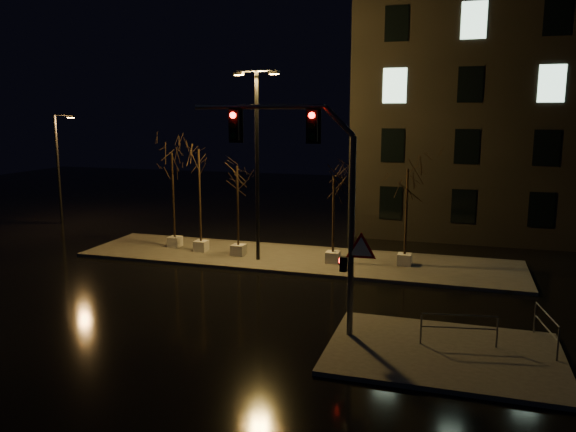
% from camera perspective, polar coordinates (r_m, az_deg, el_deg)
% --- Properties ---
extents(ground, '(90.00, 90.00, 0.00)m').
position_cam_1_polar(ground, '(22.88, -3.53, -8.21)').
color(ground, black).
rests_on(ground, ground).
extents(median, '(22.00, 5.00, 0.15)m').
position_cam_1_polar(median, '(28.31, 0.73, -4.37)').
color(median, '#413D3A').
rests_on(median, ground).
extents(sidewalk_corner, '(7.00, 5.00, 0.15)m').
position_cam_1_polar(sidewalk_corner, '(18.27, 15.51, -13.27)').
color(sidewalk_corner, '#413D3A').
rests_on(sidewalk_corner, ground).
extents(building, '(25.00, 12.00, 15.00)m').
position_cam_1_polar(building, '(38.81, 26.81, 9.62)').
color(building, black).
rests_on(building, ground).
extents(tree_0, '(1.80, 1.80, 5.22)m').
position_cam_1_polar(tree_0, '(30.49, -11.66, 4.20)').
color(tree_0, beige).
rests_on(tree_0, median).
extents(tree_1, '(1.80, 1.80, 5.48)m').
position_cam_1_polar(tree_1, '(29.23, -9.03, 4.42)').
color(tree_1, beige).
rests_on(tree_1, median).
extents(tree_2, '(1.80, 1.80, 4.69)m').
position_cam_1_polar(tree_2, '(28.15, -5.16, 3.05)').
color(tree_2, beige).
rests_on(tree_2, median).
extents(tree_3, '(1.80, 1.80, 4.32)m').
position_cam_1_polar(tree_3, '(26.73, 4.66, 2.06)').
color(tree_3, beige).
rests_on(tree_3, median).
extents(tree_4, '(1.80, 1.80, 4.72)m').
position_cam_1_polar(tree_4, '(26.76, 12.01, 2.53)').
color(tree_4, beige).
rests_on(tree_4, median).
extents(traffic_signal_mast, '(6.08, 0.43, 7.42)m').
position_cam_1_polar(traffic_signal_mast, '(17.86, 2.73, 3.10)').
color(traffic_signal_mast, '#55565C').
rests_on(traffic_signal_mast, sidewalk_corner).
extents(streetlight_main, '(2.29, 0.43, 9.14)m').
position_cam_1_polar(streetlight_main, '(27.09, -3.16, 6.43)').
color(streetlight_main, black).
rests_on(streetlight_main, median).
extents(streetlight_far, '(1.41, 0.49, 7.22)m').
position_cam_1_polar(streetlight_far, '(40.09, -22.21, 4.89)').
color(streetlight_far, black).
rests_on(streetlight_far, ground).
extents(guard_rail_a, '(2.32, 0.44, 1.01)m').
position_cam_1_polar(guard_rail_a, '(18.52, 16.98, -10.56)').
color(guard_rail_a, '#55565C').
rests_on(guard_rail_a, sidewalk_corner).
extents(guard_rail_b, '(0.43, 2.20, 1.06)m').
position_cam_1_polar(guard_rail_b, '(19.44, 24.75, -10.01)').
color(guard_rail_b, '#55565C').
rests_on(guard_rail_b, sidewalk_corner).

